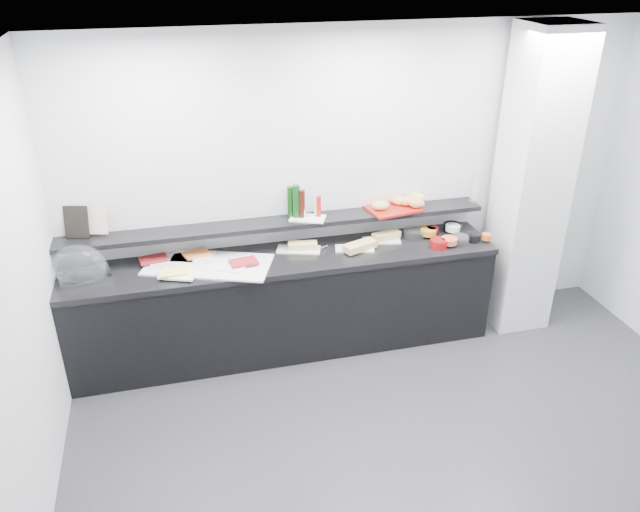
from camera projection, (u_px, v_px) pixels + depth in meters
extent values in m
plane|color=#2D2D30|center=(435.00, 471.00, 4.28)|extent=(5.00, 5.00, 0.00)
cube|color=silver|center=(355.00, 186.00, 5.40)|extent=(5.00, 0.02, 2.70)
plane|color=white|center=(481.00, 68.00, 3.05)|extent=(5.00, 5.00, 0.00)
cube|color=silver|center=(532.00, 185.00, 5.42)|extent=(0.50, 0.50, 2.70)
cube|color=black|center=(285.00, 305.00, 5.41)|extent=(3.60, 0.60, 0.85)
cube|color=black|center=(284.00, 259.00, 5.20)|extent=(3.62, 0.62, 0.05)
cube|color=black|center=(279.00, 223.00, 5.24)|extent=(3.60, 0.25, 0.04)
cube|color=#B6B7BE|center=(85.00, 276.00, 4.85)|extent=(0.43, 0.33, 0.04)
ellipsoid|color=silver|center=(79.00, 266.00, 4.78)|extent=(0.45, 0.34, 0.34)
cube|color=silver|center=(208.00, 265.00, 5.05)|extent=(1.10, 0.80, 0.01)
cube|color=silver|center=(171.00, 261.00, 5.08)|extent=(0.34, 0.23, 0.01)
cube|color=maroon|center=(153.00, 259.00, 5.07)|extent=(0.24, 0.18, 0.02)
cube|color=white|center=(193.00, 257.00, 5.14)|extent=(0.38, 0.32, 0.01)
cube|color=orange|center=(196.00, 254.00, 5.15)|extent=(0.24, 0.19, 0.02)
cube|color=white|center=(178.00, 274.00, 4.88)|extent=(0.33, 0.28, 0.01)
cube|color=#EDEC5C|center=(174.00, 272.00, 4.86)|extent=(0.23, 0.15, 0.02)
cube|color=white|center=(227.00, 265.00, 5.01)|extent=(0.38, 0.32, 0.01)
cube|color=maroon|center=(244.00, 262.00, 5.02)|extent=(0.24, 0.17, 0.02)
cube|color=white|center=(299.00, 250.00, 5.29)|extent=(0.40, 0.26, 0.01)
cube|color=#E7C679|center=(303.00, 246.00, 5.27)|extent=(0.26, 0.14, 0.06)
cylinder|color=silver|center=(320.00, 249.00, 5.29)|extent=(0.15, 0.07, 0.01)
cube|color=white|center=(355.00, 249.00, 5.31)|extent=(0.35, 0.21, 0.01)
cube|color=tan|center=(360.00, 246.00, 5.27)|extent=(0.31, 0.21, 0.06)
cylinder|color=silver|center=(362.00, 249.00, 5.28)|extent=(0.16, 0.03, 0.01)
cube|color=silver|center=(382.00, 241.00, 5.45)|extent=(0.35, 0.20, 0.01)
cube|color=tan|center=(386.00, 235.00, 5.46)|extent=(0.26, 0.16, 0.06)
cylinder|color=silver|center=(392.00, 240.00, 5.43)|extent=(0.16, 0.04, 0.01)
cylinder|color=white|center=(414.00, 234.00, 5.52)|extent=(0.20, 0.20, 0.07)
cylinder|color=orange|center=(428.00, 232.00, 5.52)|extent=(0.17, 0.17, 0.05)
cylinder|color=black|center=(452.00, 227.00, 5.64)|extent=(0.20, 0.20, 0.07)
cylinder|color=#540C0E|center=(432.00, 230.00, 5.56)|extent=(0.14, 0.14, 0.05)
cylinder|color=white|center=(453.00, 228.00, 5.63)|extent=(0.20, 0.20, 0.07)
cylinder|color=white|center=(453.00, 228.00, 5.60)|extent=(0.15, 0.15, 0.05)
cylinder|color=maroon|center=(439.00, 243.00, 5.34)|extent=(0.19, 0.19, 0.07)
cylinder|color=#56110C|center=(439.00, 242.00, 5.33)|extent=(0.12, 0.12, 0.05)
cylinder|color=white|center=(460.00, 240.00, 5.40)|extent=(0.21, 0.21, 0.07)
cylinder|color=#DD5236|center=(449.00, 241.00, 5.36)|extent=(0.14, 0.14, 0.05)
cylinder|color=black|center=(474.00, 237.00, 5.44)|extent=(0.13, 0.13, 0.07)
cylinder|color=#CE5C1C|center=(486.00, 237.00, 5.43)|extent=(0.11, 0.11, 0.05)
cube|color=black|center=(76.00, 222.00, 4.89)|extent=(0.20, 0.12, 0.26)
cube|color=#CEA795|center=(96.00, 221.00, 4.91)|extent=(0.18, 0.09, 0.22)
cube|color=white|center=(308.00, 218.00, 5.27)|extent=(0.34, 0.28, 0.01)
cylinder|color=#0F330E|center=(290.00, 202.00, 5.24)|extent=(0.06, 0.06, 0.26)
cylinder|color=#351009|center=(302.00, 204.00, 5.22)|extent=(0.06, 0.06, 0.24)
cylinder|color=#0F3813|center=(296.00, 201.00, 5.22)|extent=(0.07, 0.07, 0.28)
cylinder|color=red|center=(319.00, 206.00, 5.25)|extent=(0.05, 0.05, 0.18)
cylinder|color=white|center=(304.00, 213.00, 5.26)|extent=(0.04, 0.04, 0.07)
cylinder|color=silver|center=(316.00, 212.00, 5.29)|extent=(0.03, 0.03, 0.07)
cube|color=maroon|center=(393.00, 209.00, 5.44)|extent=(0.49, 0.38, 0.02)
ellipsoid|color=#BA7547|center=(396.00, 200.00, 5.50)|extent=(0.14, 0.10, 0.08)
ellipsoid|color=tan|center=(417.00, 198.00, 5.54)|extent=(0.18, 0.15, 0.08)
ellipsoid|color=tan|center=(381.00, 205.00, 5.37)|extent=(0.17, 0.12, 0.08)
ellipsoid|color=#BE7F48|center=(417.00, 204.00, 5.41)|extent=(0.16, 0.12, 0.08)
ellipsoid|color=tan|center=(400.00, 201.00, 5.47)|extent=(0.14, 0.11, 0.08)
ellipsoid|color=#C07649|center=(407.00, 201.00, 5.46)|extent=(0.16, 0.13, 0.08)
cylinder|color=white|center=(475.00, 188.00, 5.51)|extent=(0.10, 0.10, 0.30)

